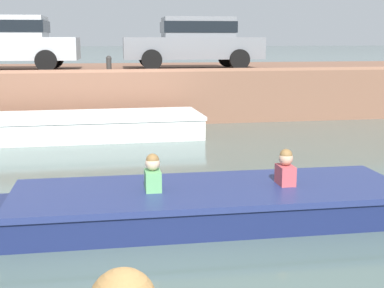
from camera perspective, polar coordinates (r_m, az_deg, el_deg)
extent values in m
plane|color=#4C605B|center=(8.71, -3.29, -4.56)|extent=(400.00, 400.00, 0.00)
cube|color=brown|center=(17.76, -7.03, 5.79)|extent=(60.00, 6.00, 1.47)
cube|color=#9F6C52|center=(14.83, -6.44, 7.79)|extent=(60.00, 0.24, 0.08)
cube|color=white|center=(13.28, -11.24, 1.74)|extent=(5.57, 2.04, 0.48)
cube|color=white|center=(13.24, -11.29, 2.94)|extent=(5.63, 2.10, 0.08)
cube|color=brown|center=(13.26, -9.48, 2.57)|extent=(0.26, 1.77, 0.06)
cube|color=navy|center=(7.12, 2.01, -6.65)|extent=(5.12, 1.71, 0.35)
cube|color=navy|center=(7.06, 2.03, -4.99)|extent=(5.18, 1.77, 0.08)
cube|color=brown|center=(7.17, 5.03, -5.60)|extent=(0.26, 1.48, 0.06)
cube|color=#66B26B|center=(6.93, -4.19, -4.63)|extent=(0.20, 0.32, 0.44)
sphere|color=beige|center=(6.85, -4.23, -2.05)|extent=(0.19, 0.19, 0.19)
sphere|color=olive|center=(6.84, -4.23, -1.72)|extent=(0.17, 0.17, 0.17)
cube|color=#C64C51|center=(7.30, 9.90, -3.95)|extent=(0.20, 0.32, 0.44)
sphere|color=tan|center=(7.23, 9.99, -1.50)|extent=(0.19, 0.19, 0.19)
sphere|color=olive|center=(7.22, 10.00, -1.19)|extent=(0.17, 0.17, 0.17)
cube|color=#B7BABC|center=(16.53, -19.67, 9.56)|extent=(4.43, 1.94, 0.64)
cube|color=#B7BABC|center=(16.50, -19.21, 11.75)|extent=(2.25, 1.63, 0.60)
cube|color=black|center=(16.50, -19.21, 11.75)|extent=(2.33, 1.67, 0.33)
cylinder|color=black|center=(15.43, -15.32, 8.56)|extent=(0.61, 0.21, 0.60)
cylinder|color=black|center=(17.20, -14.54, 8.81)|extent=(0.61, 0.21, 0.60)
cube|color=slate|center=(16.59, 0.00, 10.20)|extent=(4.24, 1.87, 0.64)
cube|color=slate|center=(16.61, 0.58, 12.34)|extent=(2.15, 1.58, 0.60)
cube|color=black|center=(16.61, 0.58, 12.34)|extent=(2.23, 1.62, 0.33)
cylinder|color=black|center=(15.60, -4.32, 8.94)|extent=(0.61, 0.20, 0.60)
cylinder|color=black|center=(17.34, -4.70, 9.14)|extent=(0.61, 0.20, 0.60)
cylinder|color=black|center=(15.98, 5.10, 8.97)|extent=(0.61, 0.20, 0.60)
cylinder|color=black|center=(17.68, 3.81, 9.19)|extent=(0.61, 0.20, 0.60)
cylinder|color=#2D2B28|center=(14.93, -8.85, 8.26)|extent=(0.14, 0.14, 0.35)
sphere|color=#2D2B28|center=(14.92, -8.87, 9.01)|extent=(0.15, 0.15, 0.15)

